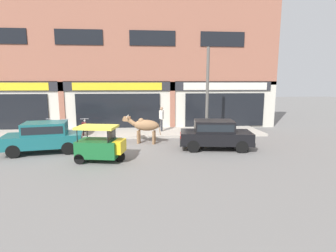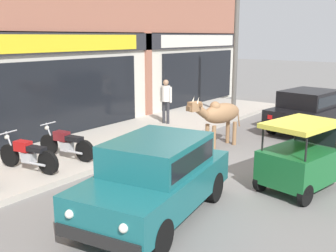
{
  "view_description": "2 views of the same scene",
  "coord_description": "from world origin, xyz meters",
  "px_view_note": "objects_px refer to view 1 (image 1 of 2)",
  "views": [
    {
      "loc": [
        1.79,
        -13.18,
        3.34
      ],
      "look_at": [
        3.1,
        1.0,
        0.95
      ],
      "focal_mm": 28.0,
      "sensor_mm": 36.0,
      "label": 1
    },
    {
      "loc": [
        -8.26,
        -4.67,
        3.26
      ],
      "look_at": [
        -0.71,
        1.0,
        1.1
      ],
      "focal_mm": 42.0,
      "sensor_mm": 36.0,
      "label": 2
    }
  ],
  "objects_px": {
    "motorcycle_1": "(65,128)",
    "pedestrian": "(162,116)",
    "car_1": "(215,133)",
    "utility_pole": "(207,92)",
    "auto_rickshaw": "(101,146)",
    "motorcycle_2": "(84,128)",
    "motorcycle_0": "(46,128)",
    "car_0": "(45,136)",
    "cow": "(144,125)"
  },
  "relations": [
    {
      "from": "motorcycle_1",
      "to": "pedestrian",
      "type": "distance_m",
      "value": 6.12
    },
    {
      "from": "car_1",
      "to": "utility_pole",
      "type": "bearing_deg",
      "value": 84.21
    },
    {
      "from": "motorcycle_1",
      "to": "utility_pole",
      "type": "xyz_separation_m",
      "value": [
        8.77,
        -0.83,
        2.24
      ]
    },
    {
      "from": "auto_rickshaw",
      "to": "motorcycle_1",
      "type": "height_order",
      "value": "auto_rickshaw"
    },
    {
      "from": "car_1",
      "to": "motorcycle_2",
      "type": "relative_size",
      "value": 2.08
    },
    {
      "from": "motorcycle_2",
      "to": "pedestrian",
      "type": "xyz_separation_m",
      "value": [
        4.91,
        0.46,
        0.6
      ]
    },
    {
      "from": "utility_pole",
      "to": "motorcycle_1",
      "type": "bearing_deg",
      "value": 174.59
    },
    {
      "from": "motorcycle_0",
      "to": "utility_pole",
      "type": "relative_size",
      "value": 0.34
    },
    {
      "from": "pedestrian",
      "to": "motorcycle_1",
      "type": "bearing_deg",
      "value": -175.26
    },
    {
      "from": "car_0",
      "to": "car_1",
      "type": "bearing_deg",
      "value": -0.88
    },
    {
      "from": "motorcycle_1",
      "to": "auto_rickshaw",
      "type": "bearing_deg",
      "value": -60.68
    },
    {
      "from": "utility_pole",
      "to": "motorcycle_2",
      "type": "bearing_deg",
      "value": 173.43
    },
    {
      "from": "car_0",
      "to": "utility_pole",
      "type": "xyz_separation_m",
      "value": [
        8.6,
        2.92,
        1.96
      ]
    },
    {
      "from": "cow",
      "to": "motorcycle_0",
      "type": "height_order",
      "value": "cow"
    },
    {
      "from": "motorcycle_0",
      "to": "motorcycle_1",
      "type": "distance_m",
      "value": 1.18
    },
    {
      "from": "car_1",
      "to": "pedestrian",
      "type": "distance_m",
      "value": 5.0
    },
    {
      "from": "auto_rickshaw",
      "to": "motorcycle_2",
      "type": "bearing_deg",
      "value": 109.09
    },
    {
      "from": "pedestrian",
      "to": "car_1",
      "type": "bearing_deg",
      "value": -61.42
    },
    {
      "from": "motorcycle_0",
      "to": "motorcycle_2",
      "type": "relative_size",
      "value": 1.0
    },
    {
      "from": "motorcycle_2",
      "to": "motorcycle_1",
      "type": "bearing_deg",
      "value": -177.77
    },
    {
      "from": "cow",
      "to": "motorcycle_1",
      "type": "xyz_separation_m",
      "value": [
        -4.94,
        2.35,
        -0.48
      ]
    },
    {
      "from": "motorcycle_1",
      "to": "motorcycle_2",
      "type": "xyz_separation_m",
      "value": [
        1.16,
        0.05,
        0.0
      ]
    },
    {
      "from": "car_1",
      "to": "pedestrian",
      "type": "height_order",
      "value": "pedestrian"
    },
    {
      "from": "auto_rickshaw",
      "to": "pedestrian",
      "type": "xyz_separation_m",
      "value": [
        3.0,
        5.97,
        0.47
      ]
    },
    {
      "from": "pedestrian",
      "to": "utility_pole",
      "type": "xyz_separation_m",
      "value": [
        2.7,
        -1.33,
        1.64
      ]
    },
    {
      "from": "auto_rickshaw",
      "to": "cow",
      "type": "bearing_deg",
      "value": 59.02
    },
    {
      "from": "motorcycle_1",
      "to": "motorcycle_2",
      "type": "bearing_deg",
      "value": 2.23
    },
    {
      "from": "motorcycle_2",
      "to": "car_0",
      "type": "bearing_deg",
      "value": -104.64
    },
    {
      "from": "motorcycle_2",
      "to": "cow",
      "type": "bearing_deg",
      "value": -32.38
    },
    {
      "from": "car_0",
      "to": "motorcycle_1",
      "type": "relative_size",
      "value": 2.1
    },
    {
      "from": "motorcycle_0",
      "to": "motorcycle_2",
      "type": "distance_m",
      "value": 2.33
    },
    {
      "from": "car_0",
      "to": "car_1",
      "type": "relative_size",
      "value": 1.01
    },
    {
      "from": "car_1",
      "to": "motorcycle_2",
      "type": "bearing_deg",
      "value": 151.71
    },
    {
      "from": "car_0",
      "to": "motorcycle_0",
      "type": "relative_size",
      "value": 2.09
    },
    {
      "from": "utility_pole",
      "to": "motorcycle_0",
      "type": "bearing_deg",
      "value": 174.06
    },
    {
      "from": "cow",
      "to": "car_0",
      "type": "relative_size",
      "value": 0.55
    },
    {
      "from": "motorcycle_2",
      "to": "utility_pole",
      "type": "bearing_deg",
      "value": -6.57
    },
    {
      "from": "motorcycle_2",
      "to": "auto_rickshaw",
      "type": "bearing_deg",
      "value": -70.91
    },
    {
      "from": "car_1",
      "to": "motorcycle_2",
      "type": "xyz_separation_m",
      "value": [
        -7.3,
        3.93,
        -0.29
      ]
    },
    {
      "from": "cow",
      "to": "motorcycle_0",
      "type": "distance_m",
      "value": 6.63
    },
    {
      "from": "motorcycle_0",
      "to": "motorcycle_1",
      "type": "bearing_deg",
      "value": -9.89
    },
    {
      "from": "cow",
      "to": "car_1",
      "type": "bearing_deg",
      "value": -23.52
    },
    {
      "from": "pedestrian",
      "to": "motorcycle_2",
      "type": "bearing_deg",
      "value": -174.67
    },
    {
      "from": "utility_pole",
      "to": "cow",
      "type": "bearing_deg",
      "value": -158.37
    },
    {
      "from": "car_0",
      "to": "motorcycle_1",
      "type": "height_order",
      "value": "car_0"
    },
    {
      "from": "motorcycle_1",
      "to": "motorcycle_2",
      "type": "distance_m",
      "value": 1.16
    },
    {
      "from": "car_0",
      "to": "pedestrian",
      "type": "xyz_separation_m",
      "value": [
        5.9,
        4.26,
        0.31
      ]
    },
    {
      "from": "motorcycle_1",
      "to": "car_1",
      "type": "bearing_deg",
      "value": -24.65
    },
    {
      "from": "auto_rickshaw",
      "to": "pedestrian",
      "type": "bearing_deg",
      "value": 63.29
    },
    {
      "from": "car_1",
      "to": "motorcycle_1",
      "type": "height_order",
      "value": "car_1"
    }
  ]
}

